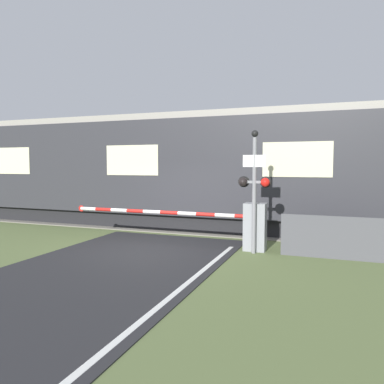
# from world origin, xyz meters

# --- Properties ---
(ground_plane) EXTENTS (80.00, 80.00, 0.00)m
(ground_plane) POSITION_xyz_m (0.00, 0.00, 0.00)
(ground_plane) COLOR #5B6B3D
(track_bed) EXTENTS (36.00, 3.20, 0.13)m
(track_bed) POSITION_xyz_m (0.00, 3.95, 0.02)
(track_bed) COLOR slate
(track_bed) RESTS_ON ground_plane
(train) EXTENTS (21.08, 2.74, 4.25)m
(train) POSITION_xyz_m (-2.04, 3.95, 2.17)
(train) COLOR black
(train) RESTS_ON ground_plane
(crossing_barrier) EXTENTS (6.21, 0.44, 1.33)m
(crossing_barrier) POSITION_xyz_m (2.32, 0.87, 0.72)
(crossing_barrier) COLOR gray
(crossing_barrier) RESTS_ON ground_plane
(signal_post) EXTENTS (0.90, 0.26, 3.31)m
(signal_post) POSITION_xyz_m (2.84, 0.53, 1.89)
(signal_post) COLOR gray
(signal_post) RESTS_ON ground_plane
(roadside_fence) EXTENTS (2.98, 0.06, 1.10)m
(roadside_fence) POSITION_xyz_m (5.04, 0.64, 0.55)
(roadside_fence) COLOR #4C4C51
(roadside_fence) RESTS_ON ground_plane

